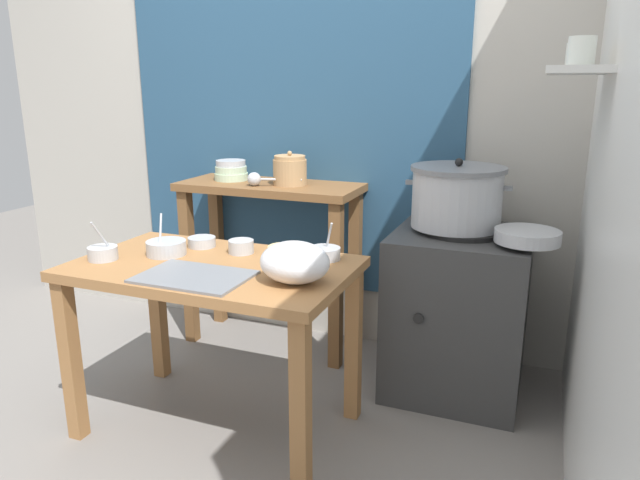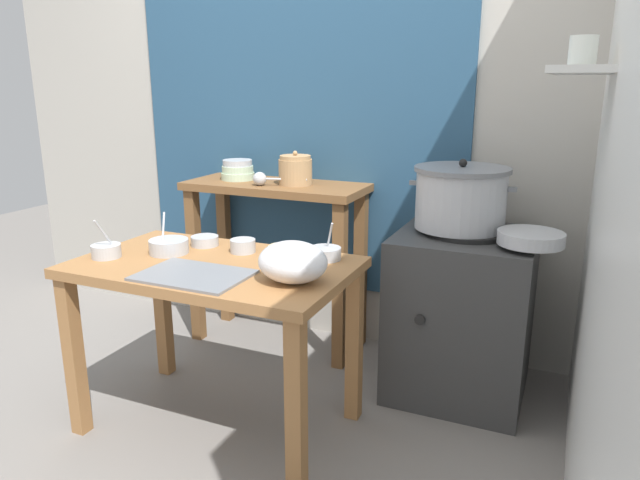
# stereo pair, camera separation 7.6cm
# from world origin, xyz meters

# --- Properties ---
(ground_plane) EXTENTS (9.00, 9.00, 0.00)m
(ground_plane) POSITION_xyz_m (0.00, 0.00, 0.00)
(ground_plane) COLOR gray
(wall_back) EXTENTS (4.40, 0.12, 2.60)m
(wall_back) POSITION_xyz_m (0.08, 1.10, 1.30)
(wall_back) COLOR #B2ADA3
(wall_back) RESTS_ON ground
(wall_right) EXTENTS (0.30, 3.20, 2.60)m
(wall_right) POSITION_xyz_m (1.40, 0.20, 1.30)
(wall_right) COLOR white
(wall_right) RESTS_ON ground
(prep_table) EXTENTS (1.10, 0.66, 0.72)m
(prep_table) POSITION_xyz_m (-0.01, -0.00, 0.61)
(prep_table) COLOR #9E6B3D
(prep_table) RESTS_ON ground
(back_shelf_table) EXTENTS (0.96, 0.40, 0.90)m
(back_shelf_table) POSITION_xyz_m (-0.17, 0.83, 0.68)
(back_shelf_table) COLOR brown
(back_shelf_table) RESTS_ON ground
(stove_block) EXTENTS (0.60, 0.61, 0.78)m
(stove_block) POSITION_xyz_m (0.86, 0.70, 0.38)
(stove_block) COLOR #383838
(stove_block) RESTS_ON ground
(steamer_pot) EXTENTS (0.47, 0.42, 0.31)m
(steamer_pot) POSITION_xyz_m (0.82, 0.72, 0.92)
(steamer_pot) COLOR #B7BABF
(steamer_pot) RESTS_ON stove_block
(clay_pot) EXTENTS (0.17, 0.17, 0.17)m
(clay_pot) POSITION_xyz_m (-0.05, 0.83, 0.97)
(clay_pot) COLOR tan
(clay_pot) RESTS_ON back_shelf_table
(bowl_stack_enamel) EXTENTS (0.18, 0.18, 0.11)m
(bowl_stack_enamel) POSITION_xyz_m (-0.41, 0.85, 0.95)
(bowl_stack_enamel) COLOR #B7D1AD
(bowl_stack_enamel) RESTS_ON back_shelf_table
(ladle) EXTENTS (0.27, 0.11, 0.07)m
(ladle) POSITION_xyz_m (-0.19, 0.73, 0.94)
(ladle) COLOR #B7BABF
(ladle) RESTS_ON back_shelf_table
(serving_tray) EXTENTS (0.40, 0.28, 0.01)m
(serving_tray) POSITION_xyz_m (0.02, -0.17, 0.72)
(serving_tray) COLOR slate
(serving_tray) RESTS_ON prep_table
(plastic_bag) EXTENTS (0.25, 0.22, 0.15)m
(plastic_bag) POSITION_xyz_m (0.38, -0.08, 0.79)
(plastic_bag) COLOR white
(plastic_bag) RESTS_ON prep_table
(wide_pan) EXTENTS (0.26, 0.26, 0.05)m
(wide_pan) POSITION_xyz_m (1.13, 0.56, 0.81)
(wide_pan) COLOR #B7BABF
(wide_pan) RESTS_ON stove_block
(prep_bowl_0) EXTENTS (0.11, 0.11, 0.06)m
(prep_bowl_0) POSITION_xyz_m (0.02, 0.17, 0.75)
(prep_bowl_0) COLOR #B7BABF
(prep_bowl_0) RESTS_ON prep_table
(prep_bowl_1) EXTENTS (0.13, 0.13, 0.16)m
(prep_bowl_1) POSITION_xyz_m (0.38, 0.22, 0.75)
(prep_bowl_1) COLOR #B7BABF
(prep_bowl_1) RESTS_ON prep_table
(prep_bowl_2) EXTENTS (0.12, 0.12, 0.04)m
(prep_bowl_2) POSITION_xyz_m (-0.18, 0.20, 0.74)
(prep_bowl_2) COLOR #B7BABF
(prep_bowl_2) RESTS_ON prep_table
(prep_bowl_3) EXTENTS (0.14, 0.14, 0.07)m
(prep_bowl_3) POSITION_xyz_m (0.25, 0.11, 0.76)
(prep_bowl_3) COLOR #E5C684
(prep_bowl_3) RESTS_ON prep_table
(prep_bowl_4) EXTENTS (0.12, 0.12, 0.17)m
(prep_bowl_4) POSITION_xyz_m (-0.45, -0.11, 0.75)
(prep_bowl_4) COLOR #B7BABF
(prep_bowl_4) RESTS_ON prep_table
(prep_bowl_5) EXTENTS (0.16, 0.16, 0.17)m
(prep_bowl_5) POSITION_xyz_m (-0.25, 0.04, 0.75)
(prep_bowl_5) COLOR #B7BABF
(prep_bowl_5) RESTS_ON prep_table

